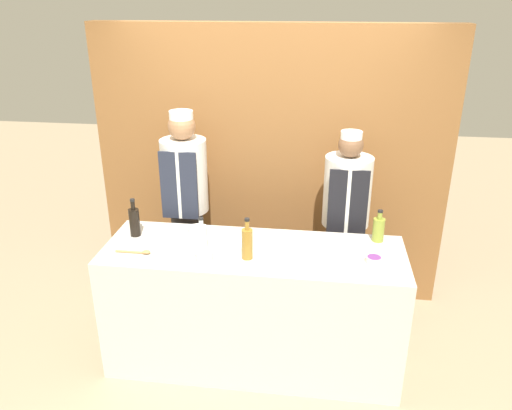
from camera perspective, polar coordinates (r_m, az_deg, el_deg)
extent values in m
plane|color=tan|center=(4.04, -0.28, -17.12)|extent=(14.00, 14.00, 0.00)
cube|color=brown|center=(4.40, 1.65, 4.40)|extent=(3.03, 0.18, 2.40)
cube|color=beige|center=(3.75, -0.29, -11.55)|extent=(2.12, 0.71, 0.95)
cylinder|color=silver|center=(3.42, 13.33, -6.10)|extent=(0.11, 0.11, 0.04)
cylinder|color=#703384|center=(3.42, 13.35, -5.89)|extent=(0.09, 0.09, 0.01)
cylinder|color=silver|center=(3.72, -6.71, -2.97)|extent=(0.14, 0.14, 0.06)
cylinder|color=green|center=(3.71, -6.72, -2.68)|extent=(0.12, 0.12, 0.02)
cylinder|color=silver|center=(3.39, -5.94, -5.74)|extent=(0.13, 0.13, 0.06)
cylinder|color=brown|center=(3.38, -5.96, -5.45)|extent=(0.10, 0.10, 0.02)
cube|color=white|center=(3.43, 7.27, -5.74)|extent=(0.38, 0.19, 0.02)
cylinder|color=olive|center=(3.35, -1.01, -4.48)|extent=(0.07, 0.07, 0.21)
cylinder|color=olive|center=(3.28, -1.03, -2.33)|extent=(0.03, 0.03, 0.06)
cylinder|color=black|center=(3.27, -1.04, -1.68)|extent=(0.03, 0.03, 0.02)
cylinder|color=olive|center=(3.69, 13.82, -2.78)|extent=(0.08, 0.08, 0.17)
cylinder|color=olive|center=(3.65, 13.98, -1.18)|extent=(0.03, 0.03, 0.05)
cylinder|color=black|center=(3.63, 14.03, -0.69)|extent=(0.04, 0.04, 0.01)
cylinder|color=black|center=(3.76, -13.71, -1.95)|extent=(0.08, 0.08, 0.21)
cylinder|color=black|center=(3.71, -13.90, -0.04)|extent=(0.03, 0.03, 0.06)
cylinder|color=black|center=(3.70, -13.96, 0.54)|extent=(0.03, 0.03, 0.02)
cylinder|color=silver|center=(3.52, -6.22, -3.61)|extent=(0.08, 0.08, 0.16)
cylinder|color=silver|center=(3.48, -6.30, -2.04)|extent=(0.03, 0.03, 0.05)
cylinder|color=black|center=(3.46, -6.32, -1.57)|extent=(0.04, 0.04, 0.01)
cylinder|color=#B2844C|center=(3.56, -14.22, -5.22)|extent=(0.20, 0.02, 0.02)
ellipsoid|color=#B2844C|center=(3.52, -12.43, -5.27)|extent=(0.06, 0.04, 0.02)
cylinder|color=#28282D|center=(4.42, -7.61, -6.09)|extent=(0.27, 0.27, 0.94)
cylinder|color=silver|center=(4.11, -8.16, 3.35)|extent=(0.37, 0.37, 0.60)
cube|color=#232838|center=(3.96, -8.81, 2.16)|extent=(0.30, 0.02, 0.55)
sphere|color=#9E704C|center=(3.99, -8.49, 8.91)|extent=(0.22, 0.22, 0.22)
cylinder|color=white|center=(3.97, -8.56, 10.06)|extent=(0.19, 0.19, 0.08)
cylinder|color=#28282D|center=(4.30, 9.70, -7.46)|extent=(0.27, 0.27, 0.89)
cylinder|color=silver|center=(3.99, 10.39, 1.56)|extent=(0.37, 0.37, 0.56)
cube|color=black|center=(3.83, 10.45, 0.29)|extent=(0.30, 0.02, 0.52)
sphere|color=brown|center=(3.87, 10.78, 6.76)|extent=(0.19, 0.19, 0.19)
cylinder|color=white|center=(3.85, 10.86, 7.79)|extent=(0.16, 0.16, 0.07)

